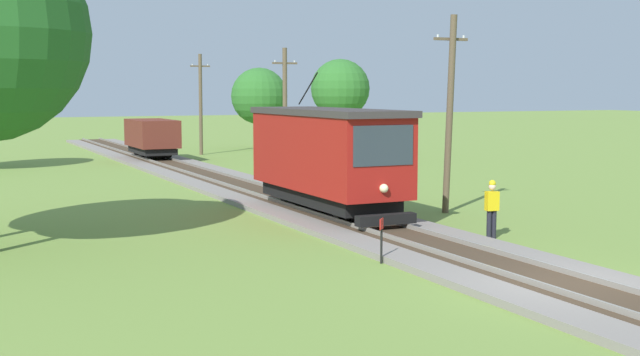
{
  "coord_description": "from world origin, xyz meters",
  "views": [
    {
      "loc": [
        -12.49,
        -13.83,
        4.45
      ],
      "look_at": [
        -0.79,
        10.98,
        1.52
      ],
      "focal_mm": 46.05,
      "sensor_mm": 36.0,
      "label": 1
    }
  ],
  "objects_px": {
    "trackside_signal_marker": "(381,238)",
    "track_worker": "(492,206)",
    "freight_car": "(152,137)",
    "utility_pole_mid": "(285,110)",
    "red_tram": "(327,155)",
    "tree_left_near": "(340,89)",
    "tree_right_far": "(259,96)",
    "utility_pole_far": "(201,103)",
    "utility_pole_near_tram": "(450,113)"
  },
  "relations": [
    {
      "from": "red_tram",
      "to": "utility_pole_mid",
      "type": "relative_size",
      "value": 1.28
    },
    {
      "from": "red_tram",
      "to": "freight_car",
      "type": "xyz_separation_m",
      "value": [
        -0.0,
        25.55,
        -0.64
      ]
    },
    {
      "from": "trackside_signal_marker",
      "to": "tree_right_far",
      "type": "distance_m",
      "value": 42.23
    },
    {
      "from": "tree_right_far",
      "to": "trackside_signal_marker",
      "type": "bearing_deg",
      "value": -106.79
    },
    {
      "from": "track_worker",
      "to": "tree_left_near",
      "type": "bearing_deg",
      "value": -8.1
    },
    {
      "from": "utility_pole_far",
      "to": "tree_left_near",
      "type": "xyz_separation_m",
      "value": [
        6.68,
        -8.26,
        0.98
      ]
    },
    {
      "from": "freight_car",
      "to": "utility_pole_near_tram",
      "type": "xyz_separation_m",
      "value": [
        4.35,
        -26.68,
        2.11
      ]
    },
    {
      "from": "trackside_signal_marker",
      "to": "track_worker",
      "type": "relative_size",
      "value": 0.66
    },
    {
      "from": "utility_pole_mid",
      "to": "utility_pole_near_tram",
      "type": "bearing_deg",
      "value": -90.0
    },
    {
      "from": "red_tram",
      "to": "utility_pole_far",
      "type": "height_order",
      "value": "utility_pole_far"
    },
    {
      "from": "utility_pole_mid",
      "to": "track_worker",
      "type": "height_order",
      "value": "utility_pole_mid"
    },
    {
      "from": "tree_left_near",
      "to": "red_tram",
      "type": "bearing_deg",
      "value": -117.74
    },
    {
      "from": "track_worker",
      "to": "tree_right_far",
      "type": "distance_m",
      "value": 39.4
    },
    {
      "from": "trackside_signal_marker",
      "to": "tree_left_near",
      "type": "xyz_separation_m",
      "value": [
        13.2,
        28.7,
        3.9
      ]
    },
    {
      "from": "utility_pole_near_tram",
      "to": "tree_left_near",
      "type": "xyz_separation_m",
      "value": [
        6.68,
        22.1,
        0.9
      ]
    },
    {
      "from": "trackside_signal_marker",
      "to": "track_worker",
      "type": "distance_m",
      "value": 5.09
    },
    {
      "from": "utility_pole_mid",
      "to": "trackside_signal_marker",
      "type": "relative_size",
      "value": 5.67
    },
    {
      "from": "freight_car",
      "to": "track_worker",
      "type": "distance_m",
      "value": 31.67
    },
    {
      "from": "tree_left_near",
      "to": "tree_right_far",
      "type": "distance_m",
      "value": 11.66
    },
    {
      "from": "red_tram",
      "to": "track_worker",
      "type": "distance_m",
      "value": 6.66
    },
    {
      "from": "utility_pole_near_tram",
      "to": "utility_pole_far",
      "type": "relative_size",
      "value": 1.02
    },
    {
      "from": "track_worker",
      "to": "trackside_signal_marker",
      "type": "bearing_deg",
      "value": 119.01
    },
    {
      "from": "utility_pole_near_tram",
      "to": "track_worker",
      "type": "distance_m",
      "value": 5.83
    },
    {
      "from": "utility_pole_mid",
      "to": "tree_left_near",
      "type": "height_order",
      "value": "utility_pole_mid"
    },
    {
      "from": "red_tram",
      "to": "tree_left_near",
      "type": "bearing_deg",
      "value": 62.26
    },
    {
      "from": "red_tram",
      "to": "utility_pole_mid",
      "type": "distance_m",
      "value": 14.86
    },
    {
      "from": "freight_car",
      "to": "trackside_signal_marker",
      "type": "bearing_deg",
      "value": -93.73
    },
    {
      "from": "red_tram",
      "to": "tree_right_far",
      "type": "xyz_separation_m",
      "value": [
        9.99,
        32.57,
        1.85
      ]
    },
    {
      "from": "utility_pole_near_tram",
      "to": "tree_left_near",
      "type": "relative_size",
      "value": 1.11
    },
    {
      "from": "tree_left_near",
      "to": "utility_pole_far",
      "type": "bearing_deg",
      "value": 128.97
    },
    {
      "from": "trackside_signal_marker",
      "to": "tree_left_near",
      "type": "distance_m",
      "value": 31.83
    },
    {
      "from": "track_worker",
      "to": "freight_car",
      "type": "bearing_deg",
      "value": 13.96
    },
    {
      "from": "tree_right_far",
      "to": "freight_car",
      "type": "bearing_deg",
      "value": -144.87
    },
    {
      "from": "freight_car",
      "to": "utility_pole_mid",
      "type": "bearing_deg",
      "value": -69.09
    },
    {
      "from": "utility_pole_far",
      "to": "tree_left_near",
      "type": "bearing_deg",
      "value": -51.03
    },
    {
      "from": "utility_pole_far",
      "to": "tree_right_far",
      "type": "height_order",
      "value": "utility_pole_far"
    },
    {
      "from": "freight_car",
      "to": "track_worker",
      "type": "bearing_deg",
      "value": -85.27
    },
    {
      "from": "utility_pole_far",
      "to": "trackside_signal_marker",
      "type": "height_order",
      "value": "utility_pole_far"
    },
    {
      "from": "utility_pole_mid",
      "to": "track_worker",
      "type": "xyz_separation_m",
      "value": [
        -1.74,
        -20.17,
        -2.46
      ]
    },
    {
      "from": "utility_pole_mid",
      "to": "freight_car",
      "type": "bearing_deg",
      "value": 110.91
    },
    {
      "from": "track_worker",
      "to": "utility_pole_far",
      "type": "bearing_deg",
      "value": 6.41
    },
    {
      "from": "red_tram",
      "to": "utility_pole_mid",
      "type": "xyz_separation_m",
      "value": [
        4.35,
        14.16,
        1.25
      ]
    },
    {
      "from": "freight_car",
      "to": "tree_left_near",
      "type": "relative_size",
      "value": 0.81
    },
    {
      "from": "utility_pole_far",
      "to": "trackside_signal_marker",
      "type": "xyz_separation_m",
      "value": [
        -6.52,
        -36.96,
        -2.92
      ]
    },
    {
      "from": "utility_pole_far",
      "to": "track_worker",
      "type": "distance_m",
      "value": 35.38
    },
    {
      "from": "freight_car",
      "to": "red_tram",
      "type": "bearing_deg",
      "value": -89.99
    },
    {
      "from": "utility_pole_mid",
      "to": "trackside_signal_marker",
      "type": "bearing_deg",
      "value": -106.59
    },
    {
      "from": "utility_pole_far",
      "to": "track_worker",
      "type": "height_order",
      "value": "utility_pole_far"
    },
    {
      "from": "track_worker",
      "to": "utility_pole_near_tram",
      "type": "bearing_deg",
      "value": -10.41
    },
    {
      "from": "freight_car",
      "to": "utility_pole_far",
      "type": "relative_size",
      "value": 0.75
    }
  ]
}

